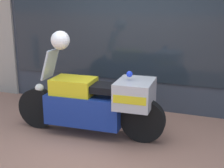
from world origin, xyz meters
TOP-DOWN VIEW (x-y plane):
  - ground_plane at (0.00, 0.00)m, footprint 60.00×60.00m
  - shop_building at (-0.40, 2.00)m, footprint 6.94×0.55m
  - window_display at (0.33, 2.03)m, footprint 5.69×0.30m
  - paramedic_motorcycle at (-0.21, 0.43)m, footprint 2.38×0.67m
  - white_helmet at (-0.76, 0.40)m, footprint 0.28×0.28m

SIDE VIEW (x-z plane):
  - ground_plane at x=0.00m, z-range 0.00..0.00m
  - window_display at x=0.33m, z-range -0.55..1.53m
  - paramedic_motorcycle at x=-0.21m, z-range -0.12..1.18m
  - white_helmet at x=-0.76m, z-range 1.30..1.58m
  - shop_building at x=-0.40m, z-range 0.01..3.44m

